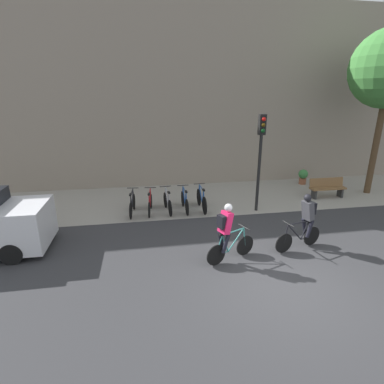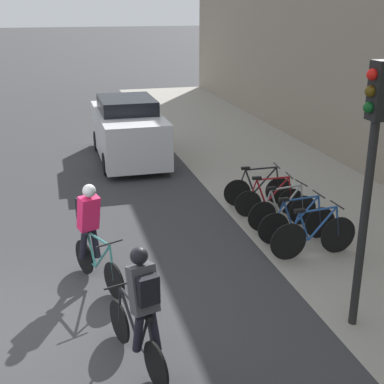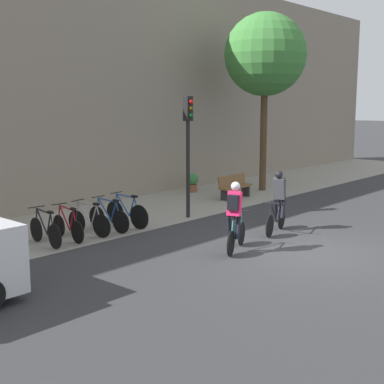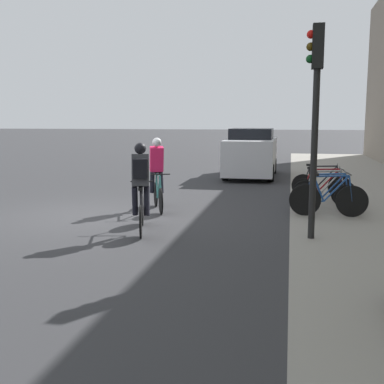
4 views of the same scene
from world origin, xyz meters
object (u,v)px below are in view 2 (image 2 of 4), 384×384
Objects in this scene: cyclist_grey at (141,307)px; parked_bike_1 at (270,199)px; parked_bike_0 at (258,189)px; parked_car at (128,130)px; parked_bike_4 at (314,235)px; parked_bike_3 at (297,222)px; traffic_light_pole at (371,152)px; parked_bike_2 at (283,210)px; cyclist_pink at (91,230)px.

parked_bike_1 is at bearing 141.31° from cyclist_grey.
parked_bike_0 is (-5.24, 3.64, -0.56)m from cyclist_grey.
parked_bike_4 is at bearing 17.62° from parked_car.
traffic_light_pole is (2.88, -0.46, 2.24)m from parked_bike_3.
cyclist_grey is 3.61m from traffic_light_pole.
cyclist_grey is 5.33m from parked_bike_2.
parked_bike_2 reaches higher than parked_bike_0.
parked_bike_0 is 1.03× the size of parked_bike_1.
parked_bike_1 is at bearing 116.15° from cyclist_pink.
parked_bike_0 is at bearing 174.68° from traffic_light_pole.
traffic_light_pole reaches higher than parked_bike_2.
parked_car is (-7.27, 1.70, -0.05)m from cyclist_pink.
parked_car is at bearing 172.47° from cyclist_grey.
parked_bike_1 is (-4.55, 3.64, -0.57)m from cyclist_grey.
parked_car is (-5.29, -2.34, 0.52)m from parked_bike_1.
parked_bike_0 is 2.78m from parked_bike_4.
parked_bike_4 is at bearing 0.07° from parked_bike_3.
cyclist_grey is at bearing -34.79° from parked_bike_0.
cyclist_grey is 1.07× the size of parked_bike_0.
traffic_light_pole is (-0.27, 3.18, 1.69)m from cyclist_grey.
parked_bike_1 is (-1.98, 4.04, -0.57)m from cyclist_pink.
parked_bike_0 is 1.39m from parked_bike_2.
traffic_light_pole reaches higher than parked_bike_3.
parked_bike_0 is (-2.68, 4.04, -0.56)m from cyclist_pink.
traffic_light_pole is (2.29, 3.58, 1.69)m from cyclist_pink.
parked_bike_2 is at bearing 136.58° from cyclist_grey.
traffic_light_pole is at bearing -11.97° from parked_bike_4.
traffic_light_pole is 0.89× the size of parked_car.
parked_bike_4 is (2.09, 0.00, 0.04)m from parked_bike_1.
parked_bike_4 is 0.46× the size of traffic_light_pole.
parked_car is at bearing 166.83° from cyclist_pink.
parked_bike_3 is 0.96× the size of parked_bike_4.
cyclist_grey reaches higher than parked_bike_2.
parked_car is (-9.56, -1.88, -1.74)m from traffic_light_pole.
cyclist_pink is 1.05× the size of parked_bike_3.
parked_car reaches higher than parked_bike_4.
cyclist_pink is 7.47m from parked_car.
parked_bike_2 is (0.70, 0.00, 0.01)m from parked_bike_1.
parked_bike_4 is (-2.46, 3.64, -0.53)m from cyclist_grey.
traffic_light_pole is at bearing -9.12° from parked_bike_3.
parked_bike_3 is (-3.15, 3.64, -0.55)m from cyclist_grey.
parked_bike_0 is 1.02× the size of parked_bike_2.
cyclist_grey is at bearing -55.98° from parked_bike_4.
parked_bike_4 is at bearing 124.02° from cyclist_grey.
cyclist_pink reaches higher than parked_bike_2.
parked_car is (-6.68, -2.34, 0.50)m from parked_bike_3.
parked_bike_4 is 3.15m from traffic_light_pole.
parked_bike_2 is at bearing 0.07° from parked_bike_1.
traffic_light_pole reaches higher than parked_bike_4.
parked_bike_2 is 4.25m from traffic_light_pole.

